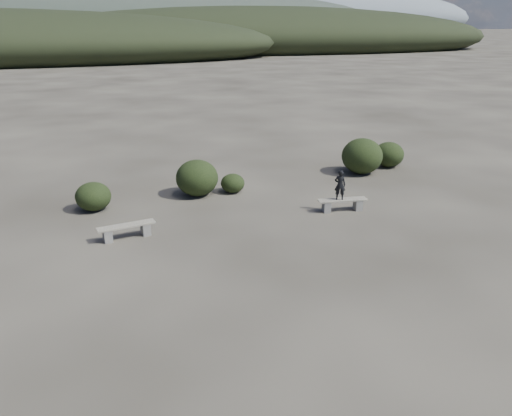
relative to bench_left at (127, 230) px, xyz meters
name	(u,v)px	position (x,y,z in m)	size (l,w,h in m)	color
ground	(321,299)	(4.13, -4.99, -0.26)	(1200.00, 1200.00, 0.00)	#2D2923
bench_left	(127,230)	(0.00, 0.00, 0.00)	(1.76, 0.66, 0.43)	slate
bench_right	(342,204)	(7.24, 0.21, 0.00)	(1.73, 0.55, 0.43)	slate
seated_person	(340,185)	(7.12, 0.23, 0.68)	(0.38, 0.25, 1.04)	black
shrub_a	(93,196)	(-0.93, 2.83, 0.23)	(1.21, 1.21, 0.99)	black
shrub_b	(197,178)	(2.80, 3.36, 0.42)	(1.58, 1.58, 1.35)	black
shrub_c	(233,183)	(4.15, 3.30, 0.10)	(0.91, 0.91, 0.72)	black
shrub_d	(362,156)	(10.12, 4.20, 0.50)	(1.74, 1.74, 1.52)	black
shrub_e	(389,154)	(11.81, 4.81, 0.30)	(1.34, 1.34, 1.12)	black
mountain_ridges	(86,16)	(-3.36, 334.07, 10.58)	(500.00, 400.00, 56.00)	black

